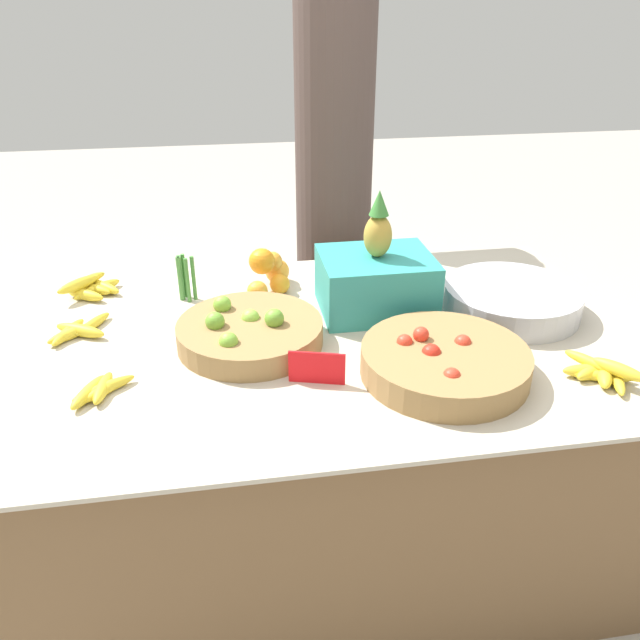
{
  "coord_description": "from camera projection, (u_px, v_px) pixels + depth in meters",
  "views": [
    {
      "loc": [
        -0.24,
        -1.5,
        1.58
      ],
      "look_at": [
        0.0,
        0.0,
        0.78
      ],
      "focal_mm": 35.0,
      "sensor_mm": 36.0,
      "label": 1
    }
  ],
  "objects": [
    {
      "name": "vendor_person",
      "position": [
        333.0,
        209.0,
        2.48
      ],
      "size": [
        0.3,
        0.3,
        1.73
      ],
      "color": "#473833",
      "rests_on": "ground_plane"
    },
    {
      "name": "lime_bowl",
      "position": [
        250.0,
        332.0,
        1.68
      ],
      "size": [
        0.39,
        0.39,
        0.11
      ],
      "color": "olive",
      "rests_on": "market_table"
    },
    {
      "name": "tomato_basket",
      "position": [
        443.0,
        361.0,
        1.55
      ],
      "size": [
        0.42,
        0.42,
        0.1
      ],
      "color": "olive",
      "rests_on": "market_table"
    },
    {
      "name": "produce_crate",
      "position": [
        376.0,
        280.0,
        1.84
      ],
      "size": [
        0.33,
        0.26,
        0.37
      ],
      "color": "teal",
      "rests_on": "market_table"
    },
    {
      "name": "ground_plane",
      "position": [
        320.0,
        526.0,
        2.07
      ],
      "size": [
        12.0,
        12.0,
        0.0
      ],
      "primitive_type": "plane",
      "color": "#ADA599"
    },
    {
      "name": "orange_pile",
      "position": [
        269.0,
        271.0,
        1.98
      ],
      "size": [
        0.15,
        0.2,
        0.14
      ],
      "color": "orange",
      "rests_on": "market_table"
    },
    {
      "name": "market_table",
      "position": [
        320.0,
        439.0,
        1.9
      ],
      "size": [
        1.76,
        1.1,
        0.73
      ],
      "color": "brown",
      "rests_on": "ground_plane"
    },
    {
      "name": "price_sign",
      "position": [
        317.0,
        368.0,
        1.51
      ],
      "size": [
        0.14,
        0.04,
        0.09
      ],
      "rotation": [
        0.0,
        0.0,
        -0.28
      ],
      "color": "red",
      "rests_on": "market_table"
    },
    {
      "name": "veg_bundle",
      "position": [
        185.0,
        278.0,
        1.91
      ],
      "size": [
        0.05,
        0.05,
        0.14
      ],
      "color": "#428438",
      "rests_on": "market_table"
    },
    {
      "name": "banana_bunch_front_left",
      "position": [
        91.0,
        287.0,
        1.96
      ],
      "size": [
        0.19,
        0.17,
        0.06
      ],
      "color": "yellow",
      "rests_on": "market_table"
    },
    {
      "name": "banana_bunch_middle_left",
      "position": [
        78.0,
        330.0,
        1.73
      ],
      "size": [
        0.16,
        0.19,
        0.04
      ],
      "color": "yellow",
      "rests_on": "market_table"
    },
    {
      "name": "banana_bunch_back_center",
      "position": [
        99.0,
        390.0,
        1.47
      ],
      "size": [
        0.15,
        0.15,
        0.03
      ],
      "color": "yellow",
      "rests_on": "market_table"
    },
    {
      "name": "banana_bunch_front_right",
      "position": [
        602.0,
        372.0,
        1.53
      ],
      "size": [
        0.17,
        0.19,
        0.06
      ],
      "color": "yellow",
      "rests_on": "market_table"
    },
    {
      "name": "metal_bowl",
      "position": [
        511.0,
        300.0,
        1.85
      ],
      "size": [
        0.4,
        0.4,
        0.08
      ],
      "color": "#B7B7BF",
      "rests_on": "market_table"
    }
  ]
}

